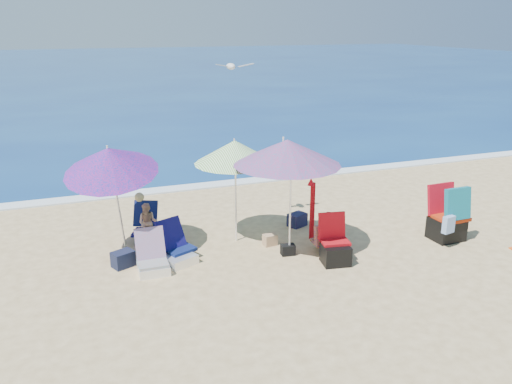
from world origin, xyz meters
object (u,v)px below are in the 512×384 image
object	(u,v)px
umbrella_blue	(110,160)
seagull	(231,66)
camp_chair_left	(335,249)
furled_umbrella	(312,205)
chair_navy	(177,251)
umbrella_striped	(235,152)
camp_chair_right	(448,220)
person_center	(326,232)
person_left	(147,221)
umbrella_turquoise	(287,152)
chair_rainbow	(153,261)

from	to	relation	value
umbrella_blue	seagull	world-z (taller)	seagull
camp_chair_left	furled_umbrella	bearing A→B (deg)	86.17
chair_navy	seagull	size ratio (longest dim) A/B	1.21
seagull	chair_navy	bearing A→B (deg)	-142.53
umbrella_striped	camp_chair_right	xyz separation A→B (m)	(3.94, -1.40, -1.39)
camp_chair_right	person_center	size ratio (longest dim) A/B	1.47
furled_umbrella	person_left	xyz separation A→B (m)	(-3.07, 1.07, -0.31)
umbrella_striped	furled_umbrella	xyz separation A→B (m)	(1.44, -0.43, -1.10)
umbrella_turquoise	person_center	bearing A→B (deg)	-11.63
chair_navy	camp_chair_right	xyz separation A→B (m)	(5.22, -0.88, 0.22)
chair_rainbow	person_left	distance (m)	1.46
chair_rainbow	person_center	world-z (taller)	person_center
chair_navy	camp_chair_left	size ratio (longest dim) A/B	1.04
chair_navy	chair_rainbow	distance (m)	0.56
umbrella_turquoise	chair_navy	xyz separation A→B (m)	(-1.96, 0.38, -1.75)
umbrella_striped	person_center	xyz separation A→B (m)	(1.43, -1.06, -1.43)
umbrella_blue	furled_umbrella	size ratio (longest dim) A/B	1.75
camp_chair_left	person_center	world-z (taller)	camp_chair_left
furled_umbrella	person_left	size ratio (longest dim) A/B	1.44
chair_navy	person_center	distance (m)	2.78
camp_chair_left	seagull	size ratio (longest dim) A/B	1.16
umbrella_blue	chair_rainbow	world-z (taller)	umbrella_blue
chair_navy	person_left	world-z (taller)	person_left
umbrella_blue	person_center	xyz separation A→B (m)	(3.71, -1.05, -1.47)
chair_navy	umbrella_striped	bearing A→B (deg)	21.96
furled_umbrella	camp_chair_left	world-z (taller)	furled_umbrella
umbrella_blue	camp_chair_right	world-z (taller)	umbrella_blue
person_center	seagull	bearing A→B (deg)	128.75
umbrella_blue	camp_chair_left	world-z (taller)	umbrella_blue
umbrella_turquoise	person_center	world-z (taller)	umbrella_turquoise
umbrella_striped	chair_navy	world-z (taller)	umbrella_striped
chair_navy	camp_chair_left	world-z (taller)	camp_chair_left
furled_umbrella	chair_navy	world-z (taller)	furled_umbrella
umbrella_striped	camp_chair_left	xyz separation A→B (m)	(1.36, -1.55, -1.54)
person_left	umbrella_blue	bearing A→B (deg)	-135.19
chair_rainbow	camp_chair_right	size ratio (longest dim) A/B	0.63
umbrella_blue	chair_navy	distance (m)	2.00
furled_umbrella	person_center	size ratio (longest dim) A/B	1.65
chair_rainbow	person_center	size ratio (longest dim) A/B	0.93
chair_navy	seagull	bearing A→B (deg)	37.47
umbrella_turquoise	person_left	size ratio (longest dim) A/B	2.59
umbrella_blue	chair_navy	xyz separation A→B (m)	(1.00, -0.51, -1.65)
camp_chair_left	seagull	distance (m)	3.92
person_center	seagull	xyz separation A→B (m)	(-1.30, 1.62, 2.95)
umbrella_turquoise	umbrella_striped	world-z (taller)	umbrella_turquoise
umbrella_striped	seagull	bearing A→B (deg)	76.85
umbrella_blue	seagull	bearing A→B (deg)	13.33
umbrella_striped	camp_chair_right	size ratio (longest dim) A/B	1.81
umbrella_striped	chair_rainbow	size ratio (longest dim) A/B	2.87
furled_umbrella	seagull	xyz separation A→B (m)	(-1.30, 0.99, 2.62)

